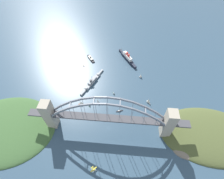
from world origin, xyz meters
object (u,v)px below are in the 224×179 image
object	(u,v)px
small_boat_7	(141,76)
ocean_liner	(127,58)
harbor_ferry_steamer	(91,58)
naval_cruiser	(92,81)
small_boat_2	(81,103)
small_boat_3	(83,66)
seaplane_taxiing_near_bridge	(93,169)
small_boat_4	(98,101)
harbor_arch_bridge	(108,118)
small_boat_1	(114,93)
small_boat_5	(89,104)
channel_marker_buoy	(100,116)
small_boat_0	(149,101)
small_boat_6	(119,111)

from	to	relation	value
small_boat_7	ocean_liner	bearing A→B (deg)	117.51
ocean_liner	harbor_ferry_steamer	distance (m)	87.92
ocean_liner	naval_cruiser	xyz separation A→B (m)	(-71.37, -82.16, -2.76)
small_boat_2	small_boat_3	size ratio (longest dim) A/B	1.19
seaplane_taxiing_near_bridge	small_boat_4	xyz separation A→B (m)	(-10.82, 117.76, 2.57)
small_boat_3	small_boat_4	distance (m)	111.83
harbor_ferry_steamer	small_boat_3	distance (m)	28.54
small_boat_3	small_boat_4	xyz separation A→B (m)	(48.18, -100.84, 3.94)
harbor_arch_bridge	small_boat_3	bearing A→B (deg)	115.49
small_boat_1	small_boat_5	bearing A→B (deg)	-144.13
seaplane_taxiing_near_bridge	channel_marker_buoy	distance (m)	86.66
ocean_liner	harbor_ferry_steamer	size ratio (longest dim) A/B	2.29
seaplane_taxiing_near_bridge	small_boat_7	bearing A→B (deg)	69.57
harbor_arch_bridge	small_boat_0	size ratio (longest dim) A/B	22.51
channel_marker_buoy	small_boat_4	bearing A→B (deg)	105.26
small_boat_0	small_boat_3	xyz separation A→B (m)	(-143.25, 92.36, -4.39)
ocean_liner	seaplane_taxiing_near_bridge	distance (m)	253.91
naval_cruiser	small_boat_5	bearing A→B (deg)	-85.77
harbor_arch_bridge	channel_marker_buoy	xyz separation A→B (m)	(-16.13, 20.75, -31.21)
small_boat_5	small_boat_2	bearing A→B (deg)	174.23
harbor_arch_bridge	harbor_ferry_steamer	xyz separation A→B (m)	(-59.98, 178.19, -30.26)
harbor_ferry_steamer	small_boat_6	world-z (taller)	harbor_ferry_steamer
small_boat_1	small_boat_6	size ratio (longest dim) A/B	0.55
naval_cruiser	ocean_liner	bearing A→B (deg)	49.02
harbor_ferry_steamer	small_boat_3	size ratio (longest dim) A/B	3.79
small_boat_1	small_boat_7	distance (m)	74.43
small_boat_6	small_boat_5	bearing A→B (deg)	171.49
ocean_liner	small_boat_3	xyz separation A→B (m)	(-100.44, -31.88, -4.96)
small_boat_7	small_boat_6	bearing A→B (deg)	-114.10
harbor_arch_bridge	ocean_liner	size ratio (longest dim) A/B	3.64
harbor_ferry_steamer	small_boat_0	world-z (taller)	small_boat_0
harbor_arch_bridge	naval_cruiser	distance (m)	115.20
seaplane_taxiing_near_bridge	small_boat_2	size ratio (longest dim) A/B	0.92
small_boat_2	small_boat_3	bearing A→B (deg)	99.27
small_boat_4	ocean_liner	bearing A→B (deg)	68.51
seaplane_taxiing_near_bridge	small_boat_3	bearing A→B (deg)	105.10
small_boat_5	harbor_ferry_steamer	bearing A→B (deg)	98.72
small_boat_5	small_boat_7	size ratio (longest dim) A/B	0.76
harbor_arch_bridge	naval_cruiser	xyz separation A→B (m)	(-43.74, 102.45, -29.38)
harbor_ferry_steamer	small_boat_6	distance (m)	162.21
ocean_liner	small_boat_0	world-z (taller)	ocean_liner
small_boat_0	small_boat_7	size ratio (longest dim) A/B	1.10
small_boat_1	seaplane_taxiing_near_bridge	bearing A→B (deg)	-97.15
channel_marker_buoy	small_boat_6	bearing A→B (deg)	23.91
small_boat_7	small_boat_5	bearing A→B (deg)	-139.67
harbor_ferry_steamer	seaplane_taxiing_near_bridge	world-z (taller)	harbor_ferry_steamer
harbor_ferry_steamer	small_boat_2	distance (m)	132.72
small_boat_7	small_boat_0	bearing A→B (deg)	-79.24
naval_cruiser	harbor_arch_bridge	bearing A→B (deg)	-66.88
channel_marker_buoy	small_boat_5	bearing A→B (deg)	135.08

